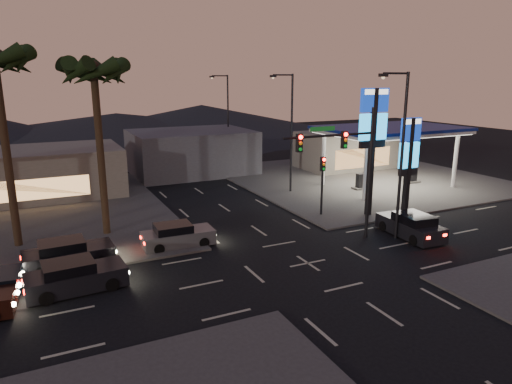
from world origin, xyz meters
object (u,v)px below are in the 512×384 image
pylon_sign_tall (373,127)px  traffic_signal_mast (347,156)px  pylon_sign_short (409,152)px  car_lane_a_front (75,277)px  gas_station (391,131)px  car_lane_b_mid (68,255)px  car_lane_b_front (177,236)px  suv_station (411,226)px

pylon_sign_tall → traffic_signal_mast: pylon_sign_tall is taller
pylon_sign_short → car_lane_a_front: 22.97m
gas_station → traffic_signal_mast: bearing=-140.7°
gas_station → pylon_sign_short: (-5.00, -7.50, -0.42)m
pylon_sign_short → car_lane_b_mid: bearing=178.6°
gas_station → car_lane_a_front: bearing=-159.9°
pylon_sign_short → car_lane_b_front: bearing=176.4°
pylon_sign_tall → suv_station: pylon_sign_tall is taller
car_lane_b_front → car_lane_b_mid: car_lane_b_mid is taller
gas_station → suv_station: bearing=-125.5°
pylon_sign_short → car_lane_b_front: (-16.56, 1.04, -4.01)m
car_lane_b_mid → suv_station: size_ratio=1.00×
car_lane_a_front → car_lane_b_mid: size_ratio=1.00×
gas_station → car_lane_b_front: (-21.56, -6.46, -4.44)m
car_lane_a_front → car_lane_b_front: size_ratio=1.08×
traffic_signal_mast → car_lane_b_front: size_ratio=1.85×
car_lane_a_front → suv_station: bearing=-3.3°
pylon_sign_short → suv_station: (-2.95, -3.65, -3.96)m
car_lane_b_front → traffic_signal_mast: bearing=-20.9°
car_lane_b_mid → traffic_signal_mast: bearing=-11.3°
pylon_sign_tall → car_lane_b_mid: bearing=-178.7°
car_lane_b_front → car_lane_b_mid: (-6.02, -0.49, 0.05)m
pylon_sign_tall → suv_station: size_ratio=1.94×
pylon_sign_short → car_lane_a_front: bearing=-173.6°
car_lane_a_front → car_lane_b_front: bearing=31.1°
car_lane_b_front → suv_station: bearing=-19.0°
pylon_sign_short → traffic_signal_mast: (-7.24, -2.51, 0.57)m
gas_station → car_lane_b_front: gas_station is taller
suv_station → car_lane_b_front: bearing=161.0°
car_lane_a_front → car_lane_b_mid: car_lane_b_mid is taller
pylon_sign_short → car_lane_a_front: (-22.49, -2.53, -3.97)m
car_lane_a_front → suv_station: 19.57m
pylon_sign_tall → car_lane_b_mid: size_ratio=1.93×
gas_station → pylon_sign_tall: size_ratio=1.36×
traffic_signal_mast → car_lane_a_front: size_ratio=1.72×
traffic_signal_mast → car_lane_a_front: (-15.24, -0.02, -4.54)m
pylon_sign_short → car_lane_b_mid: (-22.59, 0.55, -3.96)m
car_lane_a_front → suv_station: suv_station is taller
pylon_sign_short → suv_station: size_ratio=1.51×
car_lane_b_mid → car_lane_b_front: bearing=4.7°
pylon_sign_short → suv_station: pylon_sign_short is taller
suv_station → pylon_sign_short: bearing=51.1°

